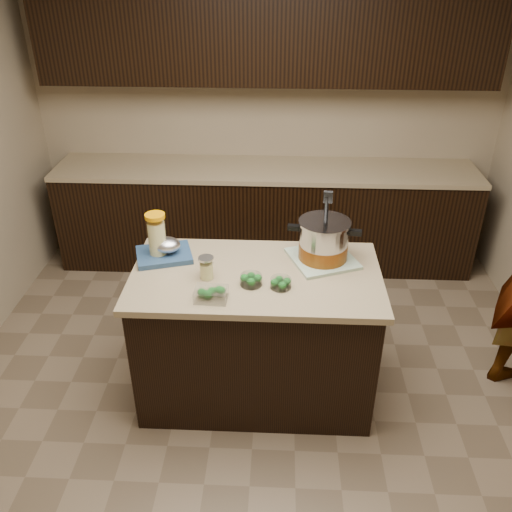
{
  "coord_description": "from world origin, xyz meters",
  "views": [
    {
      "loc": [
        0.13,
        -2.66,
        2.58
      ],
      "look_at": [
        0.0,
        0.0,
        1.02
      ],
      "focal_mm": 38.0,
      "sensor_mm": 36.0,
      "label": 1
    }
  ],
  "objects": [
    {
      "name": "ground_plane",
      "position": [
        0.0,
        0.0,
        0.0
      ],
      "size": [
        4.0,
        4.0,
        0.0
      ],
      "primitive_type": "plane",
      "color": "brown",
      "rests_on": "ground"
    },
    {
      "name": "back_cabinets",
      "position": [
        0.0,
        1.74,
        0.94
      ],
      "size": [
        3.6,
        0.63,
        2.33
      ],
      "color": "black",
      "rests_on": "ground"
    },
    {
      "name": "broccoli_tub_left",
      "position": [
        0.14,
        -0.13,
        0.93
      ],
      "size": [
        0.12,
        0.12,
        0.06
      ],
      "rotation": [
        0.0,
        0.0,
        -0.04
      ],
      "color": "silver",
      "rests_on": "island"
    },
    {
      "name": "room_shell",
      "position": [
        0.0,
        0.0,
        1.71
      ],
      "size": [
        4.04,
        4.04,
        2.72
      ],
      "color": "tan",
      "rests_on": "ground"
    },
    {
      "name": "stock_pot",
      "position": [
        0.39,
        0.18,
        1.02
      ],
      "size": [
        0.43,
        0.35,
        0.44
      ],
      "rotation": [
        0.0,
        0.0,
        -0.13
      ],
      "color": "#B7B7BC",
      "rests_on": "dish_towel"
    },
    {
      "name": "broccoli_tub_right",
      "position": [
        -0.02,
        -0.11,
        0.93
      ],
      "size": [
        0.15,
        0.15,
        0.06
      ],
      "rotation": [
        0.0,
        0.0,
        -0.24
      ],
      "color": "silver",
      "rests_on": "island"
    },
    {
      "name": "broccoli_tub_rect",
      "position": [
        -0.23,
        -0.27,
        0.93
      ],
      "size": [
        0.18,
        0.14,
        0.06
      ],
      "rotation": [
        0.0,
        0.0,
        -0.05
      ],
      "color": "silver",
      "rests_on": "island"
    },
    {
      "name": "island",
      "position": [
        0.0,
        0.0,
        0.45
      ],
      "size": [
        1.46,
        0.81,
        0.9
      ],
      "color": "black",
      "rests_on": "ground"
    },
    {
      "name": "dish_towel",
      "position": [
        0.39,
        0.18,
        0.91
      ],
      "size": [
        0.47,
        0.47,
        0.02
      ],
      "primitive_type": "cube",
      "rotation": [
        0.0,
        0.0,
        0.38
      ],
      "color": "#629169",
      "rests_on": "island"
    },
    {
      "name": "mason_jar",
      "position": [
        -0.28,
        -0.06,
        0.96
      ],
      "size": [
        0.1,
        0.1,
        0.14
      ],
      "rotation": [
        0.0,
        0.0,
        0.09
      ],
      "color": "#D5CE82",
      "rests_on": "island"
    },
    {
      "name": "blue_tray",
      "position": [
        -0.56,
        0.16,
        0.94
      ],
      "size": [
        0.39,
        0.34,
        0.12
      ],
      "rotation": [
        0.0,
        0.0,
        0.29
      ],
      "color": "navy",
      "rests_on": "island"
    },
    {
      "name": "lemonade_pitcher",
      "position": [
        -0.6,
        0.16,
        1.04
      ],
      "size": [
        0.14,
        0.14,
        0.29
      ],
      "rotation": [
        0.0,
        0.0,
        0.23
      ],
      "color": "#D5CE82",
      "rests_on": "island"
    }
  ]
}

